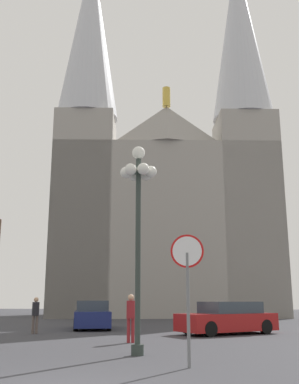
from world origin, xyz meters
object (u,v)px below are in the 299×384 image
cathedral (165,190)px  parked_car_near_red (228,319)px  stop_sign (187,272)px  pedestrian_standing (131,313)px  street_lamp (138,202)px  pedestrian_walking (36,312)px  parked_car_far_navy (92,315)px

cathedral → parked_car_near_red: (4.45, -19.73, -10.78)m
stop_sign → pedestrian_standing: (-2.31, 5.82, -1.15)m
street_lamp → pedestrian_standing: size_ratio=3.61×
cathedral → street_lamp: cathedral is taller
parked_car_near_red → pedestrian_walking: (-8.73, -0.83, 0.30)m
parked_car_far_navy → pedestrian_standing: pedestrian_standing is taller
street_lamp → parked_car_near_red: street_lamp is taller
pedestrian_walking → pedestrian_standing: 6.21m
parked_car_far_navy → pedestrian_walking: pedestrian_walking is taller
street_lamp → parked_car_near_red: size_ratio=1.30×
pedestrian_standing → parked_car_near_red: bearing=50.4°
stop_sign → street_lamp: street_lamp is taller
stop_sign → street_lamp: size_ratio=0.50×
cathedral → street_lamp: size_ratio=5.87×
cathedral → parked_car_near_red: 22.92m
street_lamp → pedestrian_walking: bearing=128.4°
pedestrian_walking → pedestrian_standing: size_ratio=0.94×
parked_car_near_red → pedestrian_walking: bearing=-174.6°
stop_sign → pedestrian_walking: 12.04m
stop_sign → pedestrian_walking: size_ratio=1.92×
street_lamp → pedestrian_standing: bearing=102.1°
cathedral → pedestrian_standing: cathedral is taller
street_lamp → parked_car_far_navy: street_lamp is taller
parked_car_near_red → parked_car_far_navy: (-6.96, 2.80, 0.01)m
pedestrian_walking → cathedral: bearing=78.3°
stop_sign → street_lamp: bearing=125.2°
parked_car_near_red → parked_car_far_navy: size_ratio=1.00×
stop_sign → parked_car_near_red: (1.41, 10.31, -1.52)m
pedestrian_standing → cathedral: bearing=91.7°
cathedral → parked_car_far_navy: cathedral is taller
parked_car_far_navy → parked_car_near_red: bearing=-21.9°
cathedral → stop_sign: (3.05, -30.05, -9.26)m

